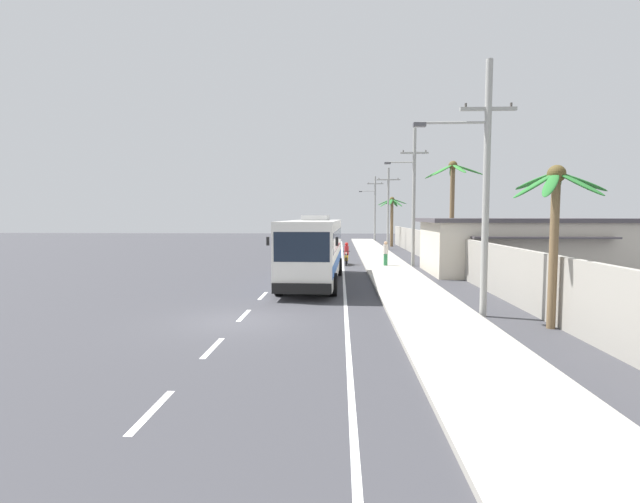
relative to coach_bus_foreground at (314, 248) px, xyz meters
The scene contains 15 objects.
ground_plane 9.61m from the coach_bus_foreground, 102.70° to the right, with size 160.00×160.00×0.00m, color #3A3A3F.
sidewalk_kerb 5.13m from the coach_bus_foreground, ahead, with size 3.20×90.00×0.14m, color #A8A399.
lane_markings 5.56m from the coach_bus_foreground, 86.63° to the left, with size 3.85×71.00×0.01m.
boundary_wall 9.82m from the coach_bus_foreground, 29.41° to the left, with size 0.24×60.00×2.31m, color #9E998E.
coach_bus_foreground is the anchor object (origin of this frame).
motorcycle_beside_bus 9.75m from the coach_bus_foreground, 78.77° to the left, with size 0.56×1.96×1.64m.
pedestrian_near_kerb 9.09m from the coach_bus_foreground, 59.50° to the left, with size 0.36×0.36×1.69m.
utility_pole_nearest 10.75m from the coach_bus_foreground, 51.59° to the right, with size 3.56×0.24×9.00m.
utility_pole_mid 11.48m from the coach_bus_foreground, 53.28° to the left, with size 3.11×0.24×9.77m.
utility_pole_far 26.71m from the coach_bus_foreground, 75.70° to the left, with size 2.54×0.24×8.72m.
utility_pole_distant 43.26m from the coach_bus_foreground, 81.56° to the left, with size 3.46×0.24×9.22m.
palm_nearest 31.24m from the coach_bus_foreground, 76.16° to the left, with size 3.48×3.48×5.82m.
palm_second 10.69m from the coach_bus_foreground, 32.97° to the left, with size 3.66×3.87×7.10m.
palm_third 12.93m from the coach_bus_foreground, 50.29° to the right, with size 3.04×2.81×5.19m.
roadside_building 13.41m from the coach_bus_foreground, 20.28° to the left, with size 11.87×7.31×3.45m.
Camera 1 is at (3.46, -15.73, 3.60)m, focal length 26.29 mm.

